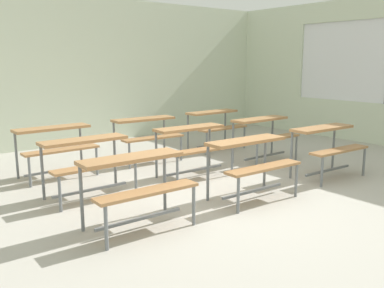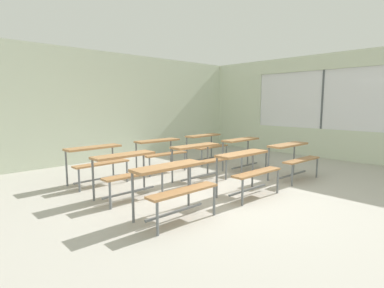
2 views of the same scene
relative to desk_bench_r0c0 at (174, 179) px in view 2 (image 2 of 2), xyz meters
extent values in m
cube|color=#ADA89E|center=(1.23, 0.20, -0.59)|extent=(10.00, 9.00, 0.05)
cube|color=beige|center=(1.23, 4.70, 0.94)|extent=(10.00, 0.12, 3.00)
cube|color=beige|center=(6.23, 0.20, -0.14)|extent=(0.12, 9.00, 0.85)
cube|color=beige|center=(6.23, 0.20, 2.21)|extent=(0.12, 9.00, 0.45)
cube|color=beige|center=(6.23, 3.75, 1.14)|extent=(0.12, 1.90, 1.70)
cube|color=white|center=(6.23, 0.70, 1.14)|extent=(0.02, 4.20, 1.70)
cube|color=#4C5156|center=(6.23, 0.70, 1.14)|extent=(0.06, 0.05, 1.70)
cube|color=#A87547|center=(0.00, 0.11, 0.16)|extent=(1.10, 0.33, 0.04)
cube|color=#A87547|center=(0.00, -0.21, -0.12)|extent=(1.10, 0.23, 0.03)
cylinder|color=slate|center=(-0.50, 0.26, -0.20)|extent=(0.04, 0.04, 0.72)
cylinder|color=slate|center=(0.50, 0.24, -0.20)|extent=(0.04, 0.04, 0.72)
cylinder|color=slate|center=(-0.50, -0.29, -0.34)|extent=(0.04, 0.04, 0.44)
cylinder|color=slate|center=(0.50, -0.31, -0.34)|extent=(0.04, 0.04, 0.44)
cube|color=slate|center=(0.00, -0.03, -0.46)|extent=(1.00, 0.04, 0.03)
cube|color=#A87547|center=(1.62, 0.06, 0.16)|extent=(1.11, 0.34, 0.04)
cube|color=#A87547|center=(1.61, -0.26, -0.12)|extent=(1.10, 0.24, 0.03)
cylinder|color=slate|center=(1.12, 0.21, -0.20)|extent=(0.04, 0.04, 0.72)
cylinder|color=slate|center=(2.12, 0.19, -0.20)|extent=(0.04, 0.04, 0.72)
cylinder|color=slate|center=(1.11, -0.34, -0.34)|extent=(0.04, 0.04, 0.44)
cylinder|color=slate|center=(2.11, -0.36, -0.34)|extent=(0.04, 0.04, 0.44)
cube|color=slate|center=(1.61, -0.08, -0.46)|extent=(1.00, 0.05, 0.03)
cube|color=#A87547|center=(3.24, 0.08, 0.16)|extent=(1.11, 0.36, 0.04)
cube|color=#A87547|center=(3.22, -0.24, -0.12)|extent=(1.11, 0.26, 0.03)
cylinder|color=slate|center=(2.74, 0.24, -0.20)|extent=(0.04, 0.04, 0.72)
cylinder|color=slate|center=(3.74, 0.20, -0.20)|extent=(0.04, 0.04, 0.72)
cylinder|color=slate|center=(2.72, -0.31, -0.34)|extent=(0.04, 0.04, 0.44)
cylinder|color=slate|center=(3.72, -0.35, -0.34)|extent=(0.04, 0.04, 0.44)
cube|color=slate|center=(3.23, -0.06, -0.46)|extent=(1.00, 0.07, 0.03)
cube|color=#A87547|center=(0.02, 1.35, 0.16)|extent=(1.10, 0.33, 0.04)
cube|color=#A87547|center=(0.03, 1.03, -0.12)|extent=(1.10, 0.23, 0.03)
cylinder|color=slate|center=(-0.48, 1.49, -0.20)|extent=(0.04, 0.04, 0.72)
cylinder|color=slate|center=(0.52, 1.50, -0.20)|extent=(0.04, 0.04, 0.72)
cylinder|color=slate|center=(-0.47, 0.94, -0.34)|extent=(0.04, 0.04, 0.44)
cylinder|color=slate|center=(0.53, 0.95, -0.34)|extent=(0.04, 0.04, 0.44)
cube|color=slate|center=(0.02, 1.21, -0.46)|extent=(1.00, 0.04, 0.03)
cube|color=#A87547|center=(1.68, 1.31, 0.16)|extent=(1.11, 0.35, 0.04)
cube|color=#A87547|center=(1.67, 0.99, -0.12)|extent=(1.11, 0.25, 0.03)
cylinder|color=slate|center=(1.18, 1.46, -0.20)|extent=(0.04, 0.04, 0.72)
cylinder|color=slate|center=(2.18, 1.44, -0.20)|extent=(0.04, 0.04, 0.72)
cylinder|color=slate|center=(1.16, 0.91, -0.34)|extent=(0.04, 0.04, 0.44)
cylinder|color=slate|center=(2.16, 0.89, -0.34)|extent=(0.04, 0.04, 0.44)
cube|color=slate|center=(1.67, 1.17, -0.46)|extent=(1.00, 0.06, 0.03)
cube|color=#A87547|center=(3.22, 1.33, 0.16)|extent=(1.10, 0.34, 0.04)
cube|color=#A87547|center=(3.23, 1.01, -0.12)|extent=(1.10, 0.24, 0.03)
cylinder|color=slate|center=(2.72, 1.46, -0.20)|extent=(0.04, 0.04, 0.72)
cylinder|color=slate|center=(3.72, 1.47, -0.20)|extent=(0.04, 0.04, 0.72)
cylinder|color=slate|center=(2.73, 0.91, -0.34)|extent=(0.04, 0.04, 0.44)
cylinder|color=slate|center=(3.73, 0.92, -0.34)|extent=(0.04, 0.04, 0.44)
cube|color=slate|center=(3.22, 1.19, -0.46)|extent=(1.00, 0.05, 0.03)
cube|color=#A87547|center=(0.04, 2.55, 0.16)|extent=(1.11, 0.34, 0.04)
cube|color=#A87547|center=(0.05, 2.23, -0.12)|extent=(1.10, 0.24, 0.03)
cylinder|color=slate|center=(-0.46, 2.68, -0.20)|extent=(0.04, 0.04, 0.72)
cylinder|color=slate|center=(0.54, 2.70, -0.20)|extent=(0.04, 0.04, 0.72)
cylinder|color=slate|center=(-0.45, 2.13, -0.34)|extent=(0.04, 0.04, 0.44)
cylinder|color=slate|center=(0.55, 2.15, -0.34)|extent=(0.04, 0.04, 0.44)
cube|color=slate|center=(0.05, 2.41, -0.46)|extent=(1.00, 0.05, 0.03)
cube|color=#A87547|center=(1.64, 2.57, 0.16)|extent=(1.11, 0.36, 0.04)
cube|color=#A87547|center=(1.63, 2.25, -0.12)|extent=(1.11, 0.26, 0.03)
cylinder|color=slate|center=(1.15, 2.73, -0.20)|extent=(0.04, 0.04, 0.72)
cylinder|color=slate|center=(2.15, 2.69, -0.20)|extent=(0.04, 0.04, 0.72)
cylinder|color=slate|center=(1.13, 2.18, -0.34)|extent=(0.04, 0.04, 0.44)
cylinder|color=slate|center=(2.13, 2.14, -0.34)|extent=(0.04, 0.04, 0.44)
cube|color=slate|center=(1.64, 2.43, -0.46)|extent=(1.00, 0.07, 0.03)
cube|color=#A87547|center=(3.24, 2.62, 0.16)|extent=(1.11, 0.36, 0.04)
cube|color=#A87547|center=(3.25, 2.30, -0.12)|extent=(1.11, 0.26, 0.03)
cylinder|color=slate|center=(2.73, 2.74, -0.20)|extent=(0.04, 0.04, 0.72)
cylinder|color=slate|center=(3.73, 2.77, -0.20)|extent=(0.04, 0.04, 0.72)
cylinder|color=slate|center=(2.75, 2.19, -0.34)|extent=(0.04, 0.04, 0.44)
cylinder|color=slate|center=(3.75, 2.22, -0.34)|extent=(0.04, 0.04, 0.44)
cube|color=slate|center=(3.24, 2.48, -0.46)|extent=(1.00, 0.07, 0.03)
camera|label=1|loc=(-2.07, -3.60, 1.14)|focal=39.11mm
camera|label=2|loc=(-2.57, -3.10, 1.04)|focal=28.00mm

